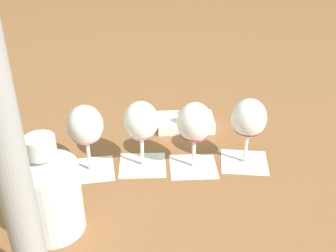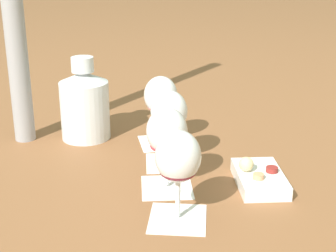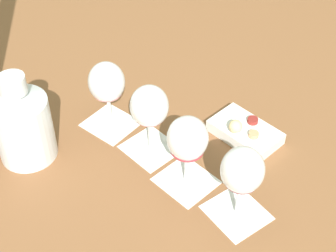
{
  "view_description": "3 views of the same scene",
  "coord_description": "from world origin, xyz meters",
  "px_view_note": "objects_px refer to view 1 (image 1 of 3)",
  "views": [
    {
      "loc": [
        0.19,
        -0.76,
        0.57
      ],
      "look_at": [
        -0.0,
        0.0,
        0.11
      ],
      "focal_mm": 45.0,
      "sensor_mm": 36.0,
      "label": 1
    },
    {
      "loc": [
        0.93,
        0.23,
        0.45
      ],
      "look_at": [
        -0.0,
        0.0,
        0.11
      ],
      "focal_mm": 55.0,
      "sensor_mm": 36.0,
      "label": 2
    },
    {
      "loc": [
        0.64,
        -0.32,
        0.77
      ],
      "look_at": [
        -0.0,
        0.0,
        0.11
      ],
      "focal_mm": 55.0,
      "sensor_mm": 36.0,
      "label": 3
    }
  ],
  "objects_px": {
    "wine_glass_0": "(86,129)",
    "snack_dish": "(185,122)",
    "wine_glass_1": "(141,124)",
    "ceramic_vase": "(48,191)",
    "wine_glass_3": "(249,122)",
    "wine_glass_2": "(195,125)"
  },
  "relations": [
    {
      "from": "wine_glass_0",
      "to": "wine_glass_1",
      "type": "distance_m",
      "value": 0.12
    },
    {
      "from": "ceramic_vase",
      "to": "wine_glass_0",
      "type": "bearing_deg",
      "value": 92.53
    },
    {
      "from": "wine_glass_0",
      "to": "snack_dish",
      "type": "bearing_deg",
      "value": 55.3
    },
    {
      "from": "wine_glass_1",
      "to": "ceramic_vase",
      "type": "distance_m",
      "value": 0.25
    },
    {
      "from": "wine_glass_1",
      "to": "ceramic_vase",
      "type": "height_order",
      "value": "ceramic_vase"
    },
    {
      "from": "snack_dish",
      "to": "wine_glass_1",
      "type": "bearing_deg",
      "value": -106.49
    },
    {
      "from": "wine_glass_3",
      "to": "snack_dish",
      "type": "bearing_deg",
      "value": 143.27
    },
    {
      "from": "wine_glass_3",
      "to": "ceramic_vase",
      "type": "distance_m",
      "value": 0.45
    },
    {
      "from": "wine_glass_2",
      "to": "snack_dish",
      "type": "xyz_separation_m",
      "value": [
        -0.06,
        0.17,
        -0.09
      ]
    },
    {
      "from": "wine_glass_0",
      "to": "ceramic_vase",
      "type": "bearing_deg",
      "value": -87.47
    },
    {
      "from": "wine_glass_1",
      "to": "ceramic_vase",
      "type": "xyz_separation_m",
      "value": [
        -0.1,
        -0.23,
        -0.02
      ]
    },
    {
      "from": "wine_glass_2",
      "to": "wine_glass_3",
      "type": "relative_size",
      "value": 1.0
    },
    {
      "from": "wine_glass_3",
      "to": "wine_glass_2",
      "type": "bearing_deg",
      "value": -157.26
    },
    {
      "from": "wine_glass_2",
      "to": "ceramic_vase",
      "type": "distance_m",
      "value": 0.34
    },
    {
      "from": "wine_glass_0",
      "to": "wine_glass_2",
      "type": "relative_size",
      "value": 1.0
    },
    {
      "from": "wine_glass_1",
      "to": "wine_glass_2",
      "type": "bearing_deg",
      "value": 11.7
    },
    {
      "from": "wine_glass_0",
      "to": "ceramic_vase",
      "type": "xyz_separation_m",
      "value": [
        0.01,
        -0.19,
        -0.02
      ]
    },
    {
      "from": "ceramic_vase",
      "to": "wine_glass_1",
      "type": "bearing_deg",
      "value": 66.36
    },
    {
      "from": "wine_glass_1",
      "to": "ceramic_vase",
      "type": "relative_size",
      "value": 0.8
    },
    {
      "from": "ceramic_vase",
      "to": "snack_dish",
      "type": "bearing_deg",
      "value": 69.55
    },
    {
      "from": "wine_glass_0",
      "to": "wine_glass_1",
      "type": "height_order",
      "value": "same"
    },
    {
      "from": "wine_glass_2",
      "to": "ceramic_vase",
      "type": "height_order",
      "value": "ceramic_vase"
    }
  ]
}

